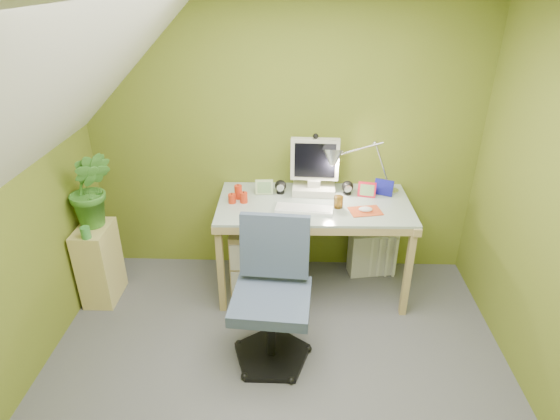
{
  "coord_description": "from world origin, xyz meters",
  "views": [
    {
      "loc": [
        0.11,
        -2.05,
        2.43
      ],
      "look_at": [
        0.0,
        1.0,
        0.85
      ],
      "focal_mm": 30.0,
      "sensor_mm": 36.0,
      "label": 1
    }
  ],
  "objects_px": {
    "monitor": "(315,161)",
    "desk_lamp": "(373,155)",
    "side_ledge": "(100,263)",
    "desk": "(313,246)",
    "task_chair": "(271,298)",
    "radiator": "(372,253)",
    "potted_plant": "(91,189)"
  },
  "relations": [
    {
      "from": "monitor",
      "to": "task_chair",
      "type": "xyz_separation_m",
      "value": [
        -0.3,
        -1.02,
        -0.55
      ]
    },
    {
      "from": "desk_lamp",
      "to": "desk",
      "type": "bearing_deg",
      "value": -164.42
    },
    {
      "from": "desk",
      "to": "radiator",
      "type": "height_order",
      "value": "desk"
    },
    {
      "from": "desk",
      "to": "radiator",
      "type": "bearing_deg",
      "value": 22.07
    },
    {
      "from": "potted_plant",
      "to": "radiator",
      "type": "height_order",
      "value": "potted_plant"
    },
    {
      "from": "potted_plant",
      "to": "task_chair",
      "type": "height_order",
      "value": "potted_plant"
    },
    {
      "from": "monitor",
      "to": "side_ledge",
      "type": "distance_m",
      "value": 1.91
    },
    {
      "from": "desk_lamp",
      "to": "side_ledge",
      "type": "relative_size",
      "value": 1.01
    },
    {
      "from": "desk",
      "to": "task_chair",
      "type": "xyz_separation_m",
      "value": [
        -0.3,
        -0.84,
        0.12
      ]
    },
    {
      "from": "desk",
      "to": "monitor",
      "type": "bearing_deg",
      "value": 88.9
    },
    {
      "from": "desk_lamp",
      "to": "task_chair",
      "type": "relative_size",
      "value": 0.63
    },
    {
      "from": "potted_plant",
      "to": "monitor",
      "type": "bearing_deg",
      "value": 11.16
    },
    {
      "from": "monitor",
      "to": "desk_lamp",
      "type": "distance_m",
      "value": 0.45
    },
    {
      "from": "potted_plant",
      "to": "side_ledge",
      "type": "bearing_deg",
      "value": -119.12
    },
    {
      "from": "monitor",
      "to": "radiator",
      "type": "xyz_separation_m",
      "value": [
        0.54,
        0.05,
        -0.87
      ]
    },
    {
      "from": "desk_lamp",
      "to": "radiator",
      "type": "relative_size",
      "value": 1.63
    },
    {
      "from": "desk_lamp",
      "to": "task_chair",
      "type": "height_order",
      "value": "desk_lamp"
    },
    {
      "from": "side_ledge",
      "to": "task_chair",
      "type": "distance_m",
      "value": 1.56
    },
    {
      "from": "side_ledge",
      "to": "potted_plant",
      "type": "height_order",
      "value": "potted_plant"
    },
    {
      "from": "desk_lamp",
      "to": "potted_plant",
      "type": "xyz_separation_m",
      "value": [
        -2.13,
        -0.33,
        -0.17
      ]
    },
    {
      "from": "radiator",
      "to": "task_chair",
      "type": "bearing_deg",
      "value": -137.37
    },
    {
      "from": "monitor",
      "to": "desk_lamp",
      "type": "relative_size",
      "value": 0.82
    },
    {
      "from": "desk",
      "to": "monitor",
      "type": "height_order",
      "value": "monitor"
    },
    {
      "from": "desk",
      "to": "potted_plant",
      "type": "bearing_deg",
      "value": -175.94
    },
    {
      "from": "task_chair",
      "to": "potted_plant",
      "type": "bearing_deg",
      "value": 157.75
    },
    {
      "from": "desk_lamp",
      "to": "task_chair",
      "type": "distance_m",
      "value": 1.41
    },
    {
      "from": "monitor",
      "to": "potted_plant",
      "type": "distance_m",
      "value": 1.72
    },
    {
      "from": "monitor",
      "to": "potted_plant",
      "type": "height_order",
      "value": "monitor"
    },
    {
      "from": "monitor",
      "to": "radiator",
      "type": "height_order",
      "value": "monitor"
    },
    {
      "from": "potted_plant",
      "to": "desk_lamp",
      "type": "bearing_deg",
      "value": 8.85
    },
    {
      "from": "potted_plant",
      "to": "radiator",
      "type": "xyz_separation_m",
      "value": [
        2.22,
        0.38,
        -0.76
      ]
    },
    {
      "from": "side_ledge",
      "to": "radiator",
      "type": "distance_m",
      "value": 2.29
    }
  ]
}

